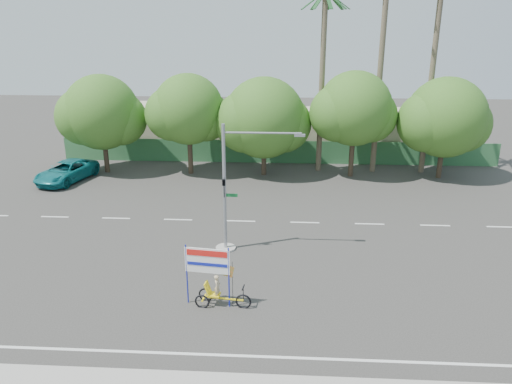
{
  "coord_description": "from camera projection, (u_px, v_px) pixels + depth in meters",
  "views": [
    {
      "loc": [
        0.63,
        -20.87,
        12.06
      ],
      "look_at": [
        -0.8,
        3.6,
        3.5
      ],
      "focal_mm": 35.0,
      "sensor_mm": 36.0,
      "label": 1
    }
  ],
  "objects": [
    {
      "name": "ground",
      "position": [
        268.0,
        287.0,
        23.68
      ],
      "size": [
        120.0,
        120.0,
        0.0
      ],
      "primitive_type": "plane",
      "color": "#33302D",
      "rests_on": "ground"
    },
    {
      "name": "building_right",
      "position": [
        363.0,
        133.0,
        47.15
      ],
      "size": [
        14.0,
        8.0,
        3.6
      ],
      "primitive_type": "cube",
      "color": "#B8AF92",
      "rests_on": "ground"
    },
    {
      "name": "palm_mid",
      "position": [
        434.0,
        55.0,
        38.29
      ],
      "size": [
        3.73,
        3.79,
        15.45
      ],
      "color": "#70604C",
      "rests_on": "ground"
    },
    {
      "name": "tree_center",
      "position": [
        263.0,
        120.0,
        39.23
      ],
      "size": [
        7.62,
        6.4,
        7.85
      ],
      "color": "#473828",
      "rests_on": "ground"
    },
    {
      "name": "tree_left",
      "position": [
        188.0,
        112.0,
        39.36
      ],
      "size": [
        6.66,
        5.6,
        8.07
      ],
      "color": "#473828",
      "rests_on": "ground"
    },
    {
      "name": "pickup_truck",
      "position": [
        66.0,
        171.0,
        38.79
      ],
      "size": [
        3.95,
        6.08,
        1.56
      ],
      "primitive_type": "imported",
      "rotation": [
        0.0,
        0.0,
        -0.26
      ],
      "color": "#107075",
      "rests_on": "ground"
    },
    {
      "name": "fence",
      "position": [
        277.0,
        152.0,
        43.61
      ],
      "size": [
        38.0,
        0.08,
        2.0
      ],
      "primitive_type": "cube",
      "color": "#336B3D",
      "rests_on": "ground"
    },
    {
      "name": "traffic_signal",
      "position": [
        230.0,
        199.0,
        26.59
      ],
      "size": [
        4.72,
        1.1,
        7.0
      ],
      "color": "gray",
      "rests_on": "ground"
    },
    {
      "name": "tree_far_right",
      "position": [
        445.0,
        120.0,
        38.4
      ],
      "size": [
        7.38,
        6.2,
        7.94
      ],
      "color": "#473828",
      "rests_on": "ground"
    },
    {
      "name": "tree_right",
      "position": [
        354.0,
        111.0,
        38.59
      ],
      "size": [
        6.9,
        5.8,
        8.36
      ],
      "color": "#473828",
      "rests_on": "ground"
    },
    {
      "name": "palm_tall",
      "position": [
        383.0,
        40.0,
        38.16
      ],
      "size": [
        3.73,
        3.79,
        17.45
      ],
      "color": "#70604C",
      "rests_on": "ground"
    },
    {
      "name": "building_left",
      "position": [
        174.0,
        128.0,
        48.07
      ],
      "size": [
        12.0,
        8.0,
        4.0
      ],
      "primitive_type": "cube",
      "color": "#B8AF92",
      "rests_on": "ground"
    },
    {
      "name": "tree_far_left",
      "position": [
        101.0,
        115.0,
        39.85
      ],
      "size": [
        7.14,
        6.0,
        7.96
      ],
      "color": "#473828",
      "rests_on": "ground"
    },
    {
      "name": "palm_short",
      "position": [
        323.0,
        61.0,
        38.94
      ],
      "size": [
        3.73,
        3.79,
        14.45
      ],
      "color": "#70604C",
      "rests_on": "ground"
    },
    {
      "name": "trike_billboard",
      "position": [
        214.0,
        282.0,
        21.79
      ],
      "size": [
        2.92,
        0.83,
        2.89
      ],
      "rotation": [
        0.0,
        0.0,
        -0.12
      ],
      "color": "black",
      "rests_on": "ground"
    }
  ]
}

